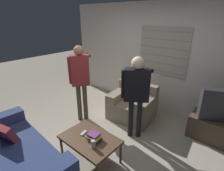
{
  "coord_description": "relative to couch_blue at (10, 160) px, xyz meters",
  "views": [
    {
      "loc": [
        1.92,
        -1.79,
        2.24
      ],
      "look_at": [
        -0.08,
        0.56,
        1.0
      ],
      "focal_mm": 28.0,
      "sensor_mm": 36.0,
      "label": 1
    }
  ],
  "objects": [
    {
      "name": "wall_back",
      "position": [
        0.43,
        3.31,
        0.96
      ],
      "size": [
        5.2,
        0.08,
        2.55
      ],
      "color": "silver",
      "rests_on": "ground_plane"
    },
    {
      "name": "person_right_standing",
      "position": [
        0.81,
        1.98,
        0.7
      ],
      "size": [
        0.54,
        0.83,
        1.6
      ],
      "rotation": [
        0.0,
        0.0,
        0.61
      ],
      "color": "black",
      "rests_on": "ground_plane"
    },
    {
      "name": "ground_plane",
      "position": [
        0.42,
        1.28,
        -0.32
      ],
      "size": [
        16.0,
        16.0,
        0.0
      ],
      "primitive_type": "plane",
      "color": "#B2A893"
    },
    {
      "name": "person_left_standing",
      "position": [
        -0.43,
        1.72,
        0.75
      ],
      "size": [
        0.57,
        0.78,
        1.69
      ],
      "rotation": [
        0.0,
        0.0,
        0.9
      ],
      "color": "#4C4233",
      "rests_on": "ground_plane"
    },
    {
      "name": "coffee_table",
      "position": [
        0.62,
        0.98,
        0.07
      ],
      "size": [
        0.91,
        0.61,
        0.44
      ],
      "color": "brown",
      "rests_on": "ground_plane"
    },
    {
      "name": "book_stack",
      "position": [
        0.69,
        1.0,
        0.17
      ],
      "size": [
        0.24,
        0.21,
        0.1
      ],
      "color": "#284C89",
      "rests_on": "coffee_table"
    },
    {
      "name": "soda_can",
      "position": [
        0.82,
        0.87,
        0.18
      ],
      "size": [
        0.07,
        0.07,
        0.13
      ],
      "color": "silver",
      "rests_on": "coffee_table"
    },
    {
      "name": "armchair_beige",
      "position": [
        0.38,
        2.55,
        -0.01
      ],
      "size": [
        1.04,
        0.89,
        0.79
      ],
      "rotation": [
        0.0,
        0.0,
        3.26
      ],
      "color": "gray",
      "rests_on": "ground_plane"
    },
    {
      "name": "tv_stand",
      "position": [
        2.06,
        2.88,
        -0.1
      ],
      "size": [
        0.94,
        0.52,
        0.45
      ],
      "color": "#4C3D2D",
      "rests_on": "ground_plane"
    },
    {
      "name": "spare_remote",
      "position": [
        0.46,
        0.99,
        0.13
      ],
      "size": [
        0.07,
        0.14,
        0.02
      ],
      "rotation": [
        0.0,
        0.0,
        0.23
      ],
      "color": "white",
      "rests_on": "coffee_table"
    },
    {
      "name": "tv",
      "position": [
        2.06,
        2.89,
        0.43
      ],
      "size": [
        0.76,
        0.51,
        0.59
      ],
      "rotation": [
        0.0,
        0.0,
        3.59
      ],
      "color": "#2D2D33",
      "rests_on": "tv_stand"
    },
    {
      "name": "couch_blue",
      "position": [
        0.0,
        0.0,
        0.0
      ],
      "size": [
        1.99,
        1.05,
        0.89
      ],
      "rotation": [
        0.0,
        0.0,
        -0.06
      ],
      "color": "navy",
      "rests_on": "ground_plane"
    }
  ]
}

